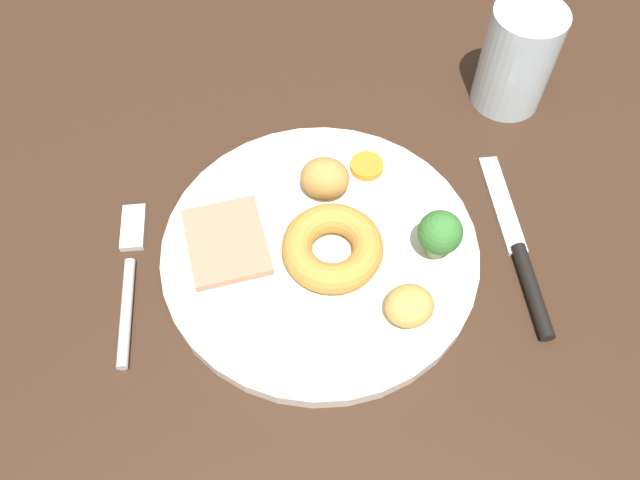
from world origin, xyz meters
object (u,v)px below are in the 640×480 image
dinner_plate (320,251)px  roast_potato_right (325,178)px  roast_potato_left (409,306)px  carrot_coin_front (367,166)px  broccoli_floret (440,234)px  yorkshire_pudding (332,248)px  meat_slice_main (227,244)px  fork (129,275)px  water_glass (517,58)px  knife (521,257)px

dinner_plate → roast_potato_right: size_ratio=6.24×
roast_potato_left → roast_potato_right: size_ratio=0.90×
carrot_coin_front → broccoli_floret: 10.53cm
roast_potato_right → broccoli_floret: size_ratio=0.91×
yorkshire_pudding → roast_potato_right: 6.70cm
roast_potato_left → broccoli_floret: bearing=55.7°
meat_slice_main → broccoli_floret: broccoli_floret is taller
roast_potato_left → carrot_coin_front: bearing=91.4°
meat_slice_main → fork: 8.49cm
broccoli_floret → carrot_coin_front: bearing=112.3°
yorkshire_pudding → roast_potato_left: roast_potato_left is taller
carrot_coin_front → broccoli_floret: bearing=-67.7°
fork → roast_potato_right: bearing=-69.3°
water_glass → knife: bearing=-103.9°
meat_slice_main → fork: bearing=-173.6°
yorkshire_pudding → roast_potato_right: roast_potato_right is taller
meat_slice_main → carrot_coin_front: meat_slice_main is taller
carrot_coin_front → broccoli_floret: broccoli_floret is taller
meat_slice_main → water_glass: 32.31cm
meat_slice_main → roast_potato_left: size_ratio=2.01×
broccoli_floret → knife: size_ratio=0.25×
roast_potato_left → carrot_coin_front: roast_potato_left is taller
meat_slice_main → carrot_coin_front: bearing=25.8°
fork → knife: (32.60, -3.31, 0.06)cm
knife → water_glass: size_ratio=1.81×
carrot_coin_front → fork: carrot_coin_front is taller
meat_slice_main → yorkshire_pudding: bearing=-14.9°
knife → water_glass: (4.55, 18.45, 4.66)cm
roast_potato_left → fork: (-21.74, 7.44, -2.36)cm
meat_slice_main → yorkshire_pudding: yorkshire_pudding is taller
dinner_plate → meat_slice_main: (-7.64, 1.22, 1.10)cm
roast_potato_left → water_glass: bearing=55.7°
broccoli_floret → knife: (7.32, -1.06, -3.68)cm
meat_slice_main → broccoli_floret: 17.41cm
meat_slice_main → fork: meat_slice_main is taller
carrot_coin_front → fork: size_ratio=0.20×
roast_potato_right → knife: size_ratio=0.23×
roast_potato_right → carrot_coin_front: (4.13, 1.90, -1.47)cm
fork → knife: bearing=-92.3°
roast_potato_left → knife: bearing=20.8°
meat_slice_main → broccoli_floret: size_ratio=1.65×
yorkshire_pudding → knife: size_ratio=0.45×
dinner_plate → roast_potato_left: 9.43cm
carrot_coin_front → fork: (-21.39, -7.25, -1.36)cm
roast_potato_left → knife: (10.86, 4.13, -2.30)cm
yorkshire_pudding → broccoli_floret: broccoli_floret is taller
meat_slice_main → water_glass: size_ratio=0.76×
broccoli_floret → meat_slice_main: bearing=169.4°
yorkshire_pudding → roast_potato_left: bearing=-51.2°
meat_slice_main → knife: 24.69cm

